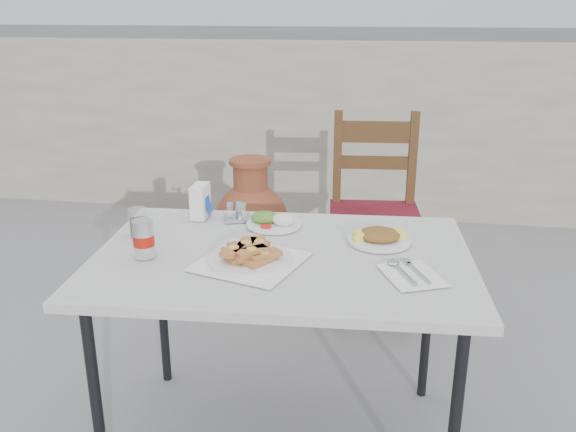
% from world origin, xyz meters
% --- Properties ---
extents(cafe_table, '(1.21, 0.86, 0.71)m').
position_xyz_m(cafe_table, '(-0.04, -0.03, 0.66)').
color(cafe_table, black).
rests_on(cafe_table, ground).
extents(pide_plate, '(0.36, 0.36, 0.06)m').
position_xyz_m(pide_plate, '(-0.12, -0.12, 0.74)').
color(pide_plate, white).
rests_on(pide_plate, cafe_table).
extents(salad_rice_plate, '(0.19, 0.19, 0.05)m').
position_xyz_m(salad_rice_plate, '(-0.11, 0.21, 0.73)').
color(salad_rice_plate, silver).
rests_on(salad_rice_plate, cafe_table).
extents(salad_chopped_plate, '(0.21, 0.21, 0.04)m').
position_xyz_m(salad_chopped_plate, '(0.26, 0.11, 0.73)').
color(salad_chopped_plate, silver).
rests_on(salad_chopped_plate, cafe_table).
extents(soda_can, '(0.07, 0.07, 0.12)m').
position_xyz_m(soda_can, '(-0.45, -0.13, 0.77)').
color(soda_can, silver).
rests_on(soda_can, cafe_table).
extents(cola_glass, '(0.06, 0.06, 0.09)m').
position_xyz_m(cola_glass, '(-0.54, 0.04, 0.75)').
color(cola_glass, white).
rests_on(cola_glass, cafe_table).
extents(napkin_holder, '(0.06, 0.10, 0.12)m').
position_xyz_m(napkin_holder, '(-0.38, 0.25, 0.77)').
color(napkin_holder, white).
rests_on(napkin_holder, cafe_table).
extents(condiment_caddy, '(0.11, 0.10, 0.07)m').
position_xyz_m(condiment_caddy, '(-0.25, 0.24, 0.73)').
color(condiment_caddy, '#BABAC2').
rests_on(condiment_caddy, cafe_table).
extents(cutlery_napkin, '(0.21, 0.23, 0.01)m').
position_xyz_m(cutlery_napkin, '(0.35, -0.13, 0.71)').
color(cutlery_napkin, white).
rests_on(cutlery_napkin, cafe_table).
extents(chair, '(0.46, 0.46, 0.96)m').
position_xyz_m(chair, '(0.23, 1.03, 0.50)').
color(chair, '#35210E').
rests_on(chair, ground).
extents(terracotta_urn, '(0.41, 0.41, 0.71)m').
position_xyz_m(terracotta_urn, '(-0.40, 1.12, 0.33)').
color(terracotta_urn, brown).
rests_on(terracotta_urn, ground).
extents(back_wall, '(6.00, 0.25, 1.20)m').
position_xyz_m(back_wall, '(0.00, 2.50, 0.60)').
color(back_wall, '#A19C86').
rests_on(back_wall, ground).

